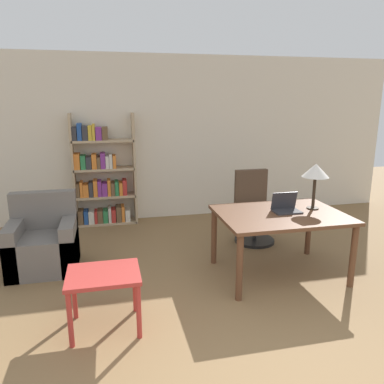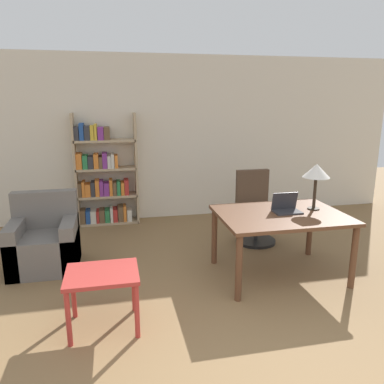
{
  "view_description": "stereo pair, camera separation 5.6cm",
  "coord_description": "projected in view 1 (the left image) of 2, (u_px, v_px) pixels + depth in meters",
  "views": [
    {
      "loc": [
        -1.03,
        -1.7,
        1.98
      ],
      "look_at": [
        -0.14,
        2.21,
        0.99
      ],
      "focal_mm": 35.0,
      "sensor_mm": 36.0,
      "label": 1
    },
    {
      "loc": [
        -0.97,
        -1.71,
        1.98
      ],
      "look_at": [
        -0.14,
        2.21,
        0.99
      ],
      "focal_mm": 35.0,
      "sensor_mm": 36.0,
      "label": 2
    }
  ],
  "objects": [
    {
      "name": "side_table_blue",
      "position": [
        104.0,
        282.0,
        3.25
      ],
      "size": [
        0.63,
        0.5,
        0.53
      ],
      "color": "#B2332D",
      "rests_on": "ground_plane"
    },
    {
      "name": "office_chair",
      "position": [
        254.0,
        210.0,
        5.34
      ],
      "size": [
        0.56,
        0.56,
        1.02
      ],
      "color": "black",
      "rests_on": "ground_plane"
    },
    {
      "name": "wall_back",
      "position": [
        169.0,
        139.0,
        6.27
      ],
      "size": [
        8.0,
        0.06,
        2.7
      ],
      "color": "beige",
      "rests_on": "ground_plane"
    },
    {
      "name": "laptop",
      "position": [
        286.0,
        207.0,
        4.26
      ],
      "size": [
        0.3,
        0.21,
        0.22
      ],
      "color": "#2D2D33",
      "rests_on": "desk"
    },
    {
      "name": "bookshelf",
      "position": [
        101.0,
        179.0,
        5.98
      ],
      "size": [
        0.98,
        0.28,
        1.79
      ],
      "color": "tan",
      "rests_on": "ground_plane"
    },
    {
      "name": "armchair",
      "position": [
        44.0,
        244.0,
        4.47
      ],
      "size": [
        0.77,
        0.71,
        0.9
      ],
      "color": "#66605B",
      "rests_on": "ground_plane"
    },
    {
      "name": "desk",
      "position": [
        280.0,
        221.0,
        4.23
      ],
      "size": [
        1.41,
        1.04,
        0.74
      ],
      "color": "brown",
      "rests_on": "ground_plane"
    },
    {
      "name": "table_lamp",
      "position": [
        316.0,
        172.0,
        4.28
      ],
      "size": [
        0.31,
        0.31,
        0.53
      ],
      "color": "#2D2319",
      "rests_on": "desk"
    }
  ]
}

